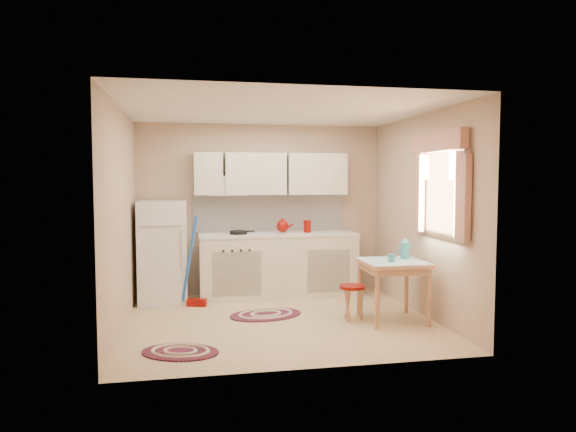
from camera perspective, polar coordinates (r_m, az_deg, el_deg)
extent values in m
plane|color=tan|center=(6.27, -0.93, -11.55)|extent=(3.60, 3.60, 0.00)
cube|color=silver|center=(6.10, -0.96, 11.72)|extent=(3.60, 3.20, 0.04)
cube|color=tan|center=(7.63, -3.00, 0.76)|extent=(3.60, 0.04, 2.50)
cube|color=tan|center=(4.49, 2.56, -1.50)|extent=(3.60, 0.04, 2.50)
cube|color=tan|center=(6.02, -18.09, -0.30)|extent=(0.04, 3.20, 2.50)
cube|color=tan|center=(6.61, 14.63, 0.13)|extent=(0.04, 3.20, 2.50)
cube|color=white|center=(7.64, -2.06, 0.35)|extent=(2.25, 0.03, 0.55)
cube|color=beige|center=(7.48, -1.89, 4.68)|extent=(2.25, 0.33, 0.60)
cube|color=white|center=(6.09, 16.73, 2.60)|extent=(0.04, 0.85, 0.95)
cube|color=white|center=(7.28, -13.71, -3.86)|extent=(0.65, 0.60, 1.40)
cube|color=beige|center=(7.46, -1.09, -5.57)|extent=(2.25, 0.60, 0.88)
cube|color=silver|center=(7.40, -1.09, -2.06)|extent=(2.27, 0.62, 0.04)
cylinder|color=black|center=(7.27, -5.53, -1.83)|extent=(0.33, 0.33, 0.05)
cylinder|color=#7E0904|center=(7.47, 2.16, -1.23)|extent=(0.13, 0.13, 0.16)
cube|color=tan|center=(6.30, 11.56, -8.18)|extent=(0.72, 0.72, 0.72)
cylinder|color=#7E0904|center=(6.30, 7.14, -9.54)|extent=(0.35, 0.35, 0.42)
cylinder|color=teal|center=(6.11, 11.41, -4.65)|extent=(0.09, 0.09, 0.10)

